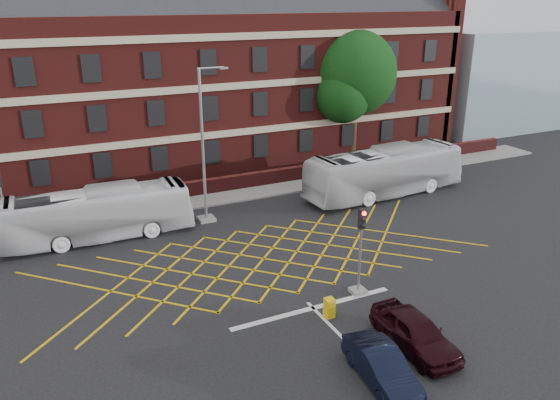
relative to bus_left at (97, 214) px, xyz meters
name	(u,v)px	position (x,y,z in m)	size (l,w,h in m)	color
ground	(280,275)	(7.55, -8.55, -1.51)	(120.00, 120.00, 0.00)	black
victorian_building	(163,68)	(7.79, 13.44, 6.33)	(51.00, 12.17, 20.40)	#561816
boundary_wall	(200,188)	(7.55, 4.45, -0.96)	(56.00, 0.50, 1.10)	#4C1415
far_pavement	(205,199)	(7.55, 3.45, -1.45)	(60.00, 3.00, 0.12)	slate
glass_block	(485,79)	(41.55, 12.45, 3.49)	(14.00, 10.00, 10.00)	#99B2BF
box_junction_hatching	(264,258)	(7.55, -6.55, -1.50)	(11.50, 0.12, 0.02)	#CC990C
stop_line	(313,308)	(7.55, -12.05, -1.50)	(8.00, 0.30, 0.02)	silver
centre_line	(402,398)	(7.55, -18.55, -1.50)	(0.15, 14.00, 0.02)	silver
bus_left	(97,214)	(0.00, 0.00, 0.00)	(2.53, 10.81, 3.01)	silver
bus_right	(385,172)	(19.32, -1.05, 0.18)	(2.83, 12.09, 3.37)	silver
car_navy	(382,367)	(7.37, -17.50, -0.85)	(1.38, 3.95, 1.30)	black
car_maroon	(415,332)	(9.76, -16.38, -0.76)	(1.75, 4.36, 1.48)	black
deciduous_tree	(354,79)	(22.14, 7.76, 5.29)	(7.36, 6.97, 10.78)	black
traffic_light_near	(360,259)	(10.14, -11.77, 0.26)	(0.70, 0.70, 4.27)	slate
traffic_light_far	(5,213)	(-4.70, 1.72, 0.26)	(0.70, 0.70, 4.27)	slate
street_lamp	(205,170)	(6.54, -0.13, 1.77)	(2.25, 1.00, 9.41)	slate
utility_cabinet	(329,308)	(7.85, -12.96, -1.06)	(0.40, 0.41, 0.90)	#DFB70D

